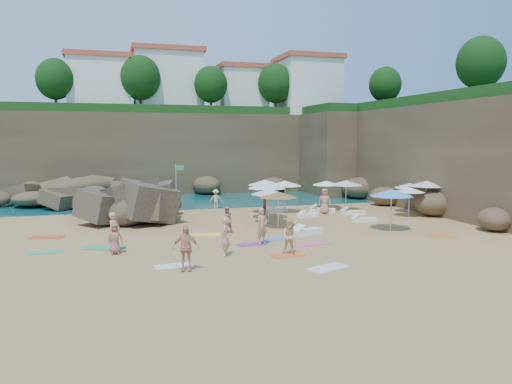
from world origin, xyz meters
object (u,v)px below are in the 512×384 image
object	(u,v)px
lounger_0	(308,215)
person_stand_4	(325,201)
person_stand_0	(114,232)
person_stand_1	(226,220)
person_stand_2	(216,199)
parasol_2	(346,183)
parasol_1	(265,183)
rock_outcrop	(140,220)
flag_pole	(177,180)
person_stand_5	(114,201)
person_stand_3	(265,207)
parasol_0	(267,186)
person_stand_6	(225,237)

from	to	relation	value
lounger_0	person_stand_4	bearing A→B (deg)	18.81
lounger_0	person_stand_0	xyz separation A→B (m)	(-13.11, -7.48, 0.85)
lounger_0	person_stand_4	world-z (taller)	person_stand_4
person_stand_1	person_stand_2	world-z (taller)	person_stand_1
parasol_2	person_stand_1	xyz separation A→B (m)	(-10.74, -6.23, -1.38)
parasol_1	person_stand_2	xyz separation A→B (m)	(-2.98, 3.38, -1.51)
rock_outcrop	person_stand_0	size ratio (longest dim) A/B	3.60
person_stand_4	flag_pole	bearing A→B (deg)	167.97
person_stand_5	person_stand_3	bearing A→B (deg)	-57.35
lounger_0	person_stand_2	distance (m)	8.05
lounger_0	person_stand_2	xyz separation A→B (m)	(-5.32, 6.01, 0.65)
rock_outcrop	parasol_1	size ratio (longest dim) A/B	2.66
person_stand_3	person_stand_5	bearing A→B (deg)	75.47
parasol_0	person_stand_2	bearing A→B (deg)	111.31
parasol_0	person_stand_5	bearing A→B (deg)	149.10
person_stand_0	person_stand_2	xyz separation A→B (m)	(7.80, 13.49, -0.20)
person_stand_1	person_stand_3	world-z (taller)	person_stand_1
person_stand_4	person_stand_5	bearing A→B (deg)	-178.63
flag_pole	person_stand_5	xyz separation A→B (m)	(-4.88, -1.21, -1.39)
person_stand_2	rock_outcrop	bearing A→B (deg)	43.45
person_stand_0	person_stand_1	xyz separation A→B (m)	(6.30, 3.26, -0.19)
person_stand_1	person_stand_2	distance (m)	10.34
flag_pole	person_stand_3	size ratio (longest dim) A/B	2.26
person_stand_2	parasol_0	bearing A→B (deg)	122.41
person_stand_4	person_stand_6	distance (m)	14.79
person_stand_1	person_stand_5	bearing A→B (deg)	-78.95
parasol_2	person_stand_2	world-z (taller)	parasol_2
flag_pole	person_stand_0	size ratio (longest dim) A/B	1.80
parasol_0	lounger_0	xyz separation A→B (m)	(3.01, -0.09, -2.17)
flag_pole	person_stand_5	bearing A→B (deg)	-166.07
parasol_1	person_stand_6	world-z (taller)	parasol_1
rock_outcrop	person_stand_0	bearing A→B (deg)	-100.35
flag_pole	parasol_1	bearing A→B (deg)	-38.78
parasol_2	person_stand_3	distance (m)	7.15
person_stand_0	person_stand_3	bearing A→B (deg)	-16.10
rock_outcrop	parasol_2	bearing A→B (deg)	-0.72
rock_outcrop	parasol_1	world-z (taller)	parasol_1
person_stand_3	person_stand_4	world-z (taller)	person_stand_4
parasol_2	person_stand_0	world-z (taller)	parasol_2
parasol_1	parasol_2	xyz separation A→B (m)	(6.27, -0.63, -0.12)
lounger_0	person_stand_3	size ratio (longest dim) A/B	1.01
flag_pole	parasol_2	distance (m)	13.19
flag_pole	parasol_0	bearing A→B (deg)	-54.52
lounger_0	person_stand_3	world-z (taller)	person_stand_3
parasol_1	person_stand_1	bearing A→B (deg)	-123.14
rock_outcrop	lounger_0	xyz separation A→B (m)	(11.35, -2.20, 0.12)
person_stand_2	person_stand_5	bearing A→B (deg)	10.56
rock_outcrop	person_stand_2	size ratio (longest dim) A/B	4.56
person_stand_0	person_stand_2	bearing A→B (deg)	5.33
lounger_0	person_stand_1	world-z (taller)	person_stand_1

